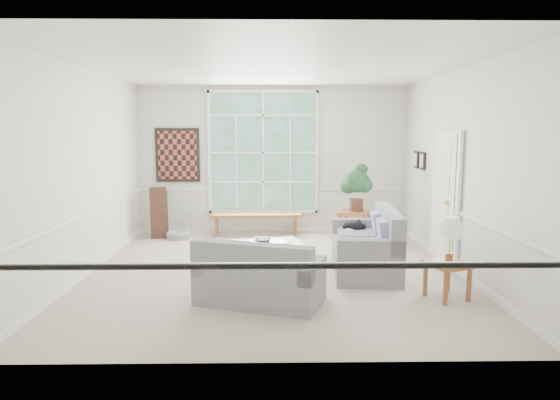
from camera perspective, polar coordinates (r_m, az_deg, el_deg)
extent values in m
cube|color=#A99E8F|center=(7.58, -0.74, -8.14)|extent=(5.50, 6.00, 0.01)
cube|color=white|center=(7.34, -0.78, 15.03)|extent=(5.50, 6.00, 0.02)
cube|color=silver|center=(10.30, -0.81, 4.62)|extent=(5.50, 0.02, 3.00)
cube|color=silver|center=(4.32, -0.64, 0.08)|extent=(5.50, 0.02, 3.00)
cube|color=silver|center=(7.80, -21.43, 3.03)|extent=(0.02, 6.00, 3.00)
cube|color=silver|center=(7.81, 19.87, 3.11)|extent=(0.02, 6.00, 3.00)
cube|color=white|center=(10.25, -1.93, 5.44)|extent=(2.30, 0.08, 2.40)
cube|color=white|center=(8.41, 18.04, 0.41)|extent=(0.08, 0.90, 2.10)
cube|color=white|center=(7.81, 19.56, 0.54)|extent=(0.08, 0.26, 1.90)
cube|color=#5B261D|center=(10.43, -11.63, 5.05)|extent=(0.90, 0.06, 1.10)
cube|color=black|center=(9.45, 15.91, 4.33)|extent=(0.04, 0.26, 0.32)
cube|color=black|center=(9.84, 15.24, 4.48)|extent=(0.04, 0.26, 0.32)
cube|color=gray|center=(7.55, 9.65, -4.58)|extent=(1.04, 1.81, 0.94)
cube|color=gray|center=(6.13, -2.31, -8.08)|extent=(1.65, 1.21, 0.80)
cube|color=brown|center=(7.50, -2.20, -6.53)|extent=(1.30, 0.90, 0.44)
imported|color=#98979D|center=(7.44, -1.98, -4.57)|extent=(0.35, 0.35, 0.08)
cube|color=brown|center=(10.11, -2.74, -2.81)|extent=(1.82, 0.40, 0.42)
cube|color=brown|center=(9.63, 8.52, -2.96)|extent=(0.75, 0.75, 0.58)
cube|color=brown|center=(6.65, 18.54, -8.71)|extent=(0.60, 0.60, 0.47)
cylinder|color=gray|center=(9.99, -11.54, -3.93)|extent=(0.56, 0.56, 0.14)
cube|color=#3D2319|center=(10.07, -13.67, -1.41)|extent=(0.33, 0.27, 1.00)
ellipsoid|color=black|center=(8.12, 8.50, -2.96)|extent=(0.46, 0.42, 0.18)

